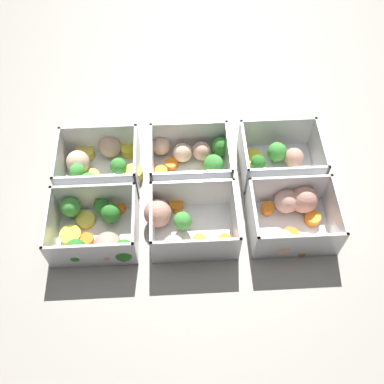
# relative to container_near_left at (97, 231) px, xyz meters

# --- Properties ---
(ground_plane) EXTENTS (4.00, 4.00, 0.00)m
(ground_plane) POSITION_rel_container_near_left_xyz_m (0.17, 0.08, -0.03)
(ground_plane) COLOR gray
(container_near_left) EXTENTS (0.15, 0.14, 0.08)m
(container_near_left) POSITION_rel_container_near_left_xyz_m (0.00, 0.00, 0.00)
(container_near_left) COLOR white
(container_near_left) RESTS_ON ground_plane
(container_near_center) EXTENTS (0.18, 0.13, 0.08)m
(container_near_center) POSITION_rel_container_near_left_xyz_m (0.15, 0.01, -0.00)
(container_near_center) COLOR white
(container_near_center) RESTS_ON ground_plane
(container_near_right) EXTENTS (0.15, 0.14, 0.08)m
(container_near_right) POSITION_rel_container_near_left_xyz_m (0.35, 0.02, -0.00)
(container_near_right) COLOR white
(container_near_right) RESTS_ON ground_plane
(container_far_left) EXTENTS (0.17, 0.15, 0.08)m
(container_far_left) POSITION_rel_container_near_left_xyz_m (-0.01, 0.15, -0.00)
(container_far_left) COLOR white
(container_far_left) RESTS_ON ground_plane
(container_far_center) EXTENTS (0.17, 0.14, 0.08)m
(container_far_center) POSITION_rel_container_near_left_xyz_m (0.18, 0.16, -0.00)
(container_far_center) COLOR white
(container_far_center) RESTS_ON ground_plane
(container_far_right) EXTENTS (0.15, 0.13, 0.08)m
(container_far_right) POSITION_rel_container_near_left_xyz_m (0.35, 0.14, -0.00)
(container_far_right) COLOR white
(container_far_right) RESTS_ON ground_plane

